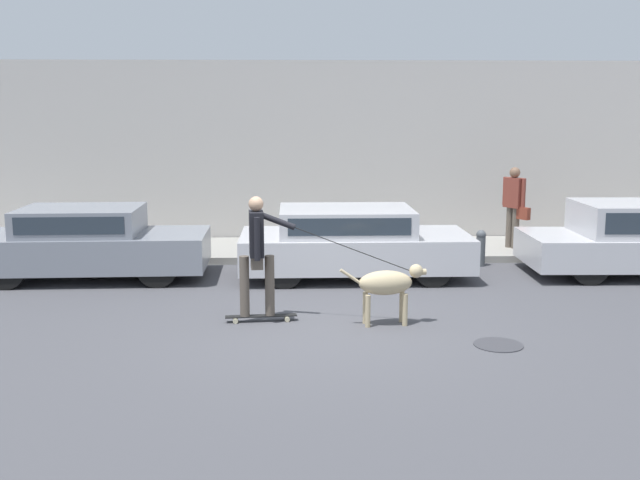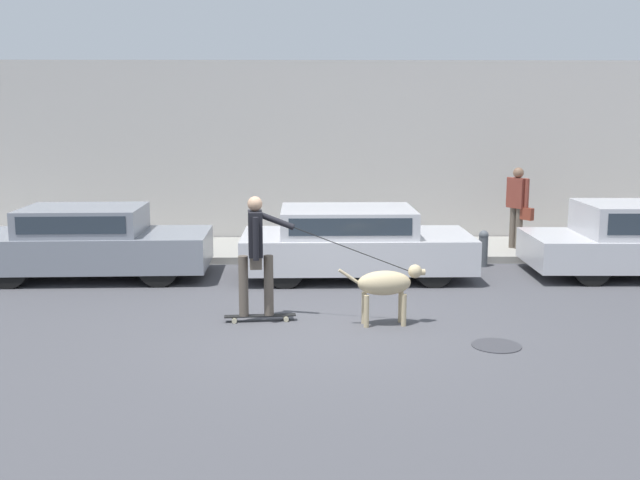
{
  "view_description": "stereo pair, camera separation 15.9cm",
  "coord_description": "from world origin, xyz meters",
  "px_view_note": "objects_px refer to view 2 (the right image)",
  "views": [
    {
      "loc": [
        -0.31,
        -9.59,
        2.86
      ],
      "look_at": [
        0.03,
        1.39,
        0.95
      ],
      "focal_mm": 42.0,
      "sensor_mm": 36.0,
      "label": 1
    },
    {
      "loc": [
        -0.15,
        -9.59,
        2.86
      ],
      "look_at": [
        0.03,
        1.39,
        0.95
      ],
      "focal_mm": 42.0,
      "sensor_mm": 36.0,
      "label": 2
    }
  ],
  "objects_px": {
    "parked_car_1": "(354,242)",
    "dog": "(386,284)",
    "parked_car_0": "(91,243)",
    "fire_hydrant": "(483,248)",
    "skateboarder": "(257,251)",
    "pedestrian_with_bag": "(518,204)"
  },
  "relations": [
    {
      "from": "pedestrian_with_bag",
      "to": "fire_hydrant",
      "type": "xyz_separation_m",
      "value": [
        -0.92,
        -1.12,
        -0.67
      ]
    },
    {
      "from": "dog",
      "to": "parked_car_1",
      "type": "bearing_deg",
      "value": 89.07
    },
    {
      "from": "parked_car_0",
      "to": "parked_car_1",
      "type": "xyz_separation_m",
      "value": [
        4.52,
        0.0,
        -0.0
      ]
    },
    {
      "from": "parked_car_1",
      "to": "dog",
      "type": "relative_size",
      "value": 3.35
    },
    {
      "from": "dog",
      "to": "pedestrian_with_bag",
      "type": "relative_size",
      "value": 0.73
    },
    {
      "from": "dog",
      "to": "pedestrian_with_bag",
      "type": "xyz_separation_m",
      "value": [
        3.11,
        4.9,
        0.47
      ]
    },
    {
      "from": "parked_car_0",
      "to": "pedestrian_with_bag",
      "type": "distance_m",
      "value": 8.13
    },
    {
      "from": "fire_hydrant",
      "to": "parked_car_1",
      "type": "bearing_deg",
      "value": -161.32
    },
    {
      "from": "skateboarder",
      "to": "pedestrian_with_bag",
      "type": "xyz_separation_m",
      "value": [
        4.86,
        4.71,
        0.04
      ]
    },
    {
      "from": "skateboarder",
      "to": "parked_car_1",
      "type": "bearing_deg",
      "value": 56.38
    },
    {
      "from": "parked_car_1",
      "to": "dog",
      "type": "xyz_separation_m",
      "value": [
        0.25,
        -2.96,
        -0.05
      ]
    },
    {
      "from": "parked_car_0",
      "to": "skateboarder",
      "type": "distance_m",
      "value": 4.12
    },
    {
      "from": "parked_car_0",
      "to": "fire_hydrant",
      "type": "relative_size",
      "value": 5.85
    },
    {
      "from": "dog",
      "to": "fire_hydrant",
      "type": "relative_size",
      "value": 1.74
    },
    {
      "from": "dog",
      "to": "pedestrian_with_bag",
      "type": "distance_m",
      "value": 5.83
    },
    {
      "from": "parked_car_1",
      "to": "fire_hydrant",
      "type": "distance_m",
      "value": 2.6
    },
    {
      "from": "skateboarder",
      "to": "pedestrian_with_bag",
      "type": "distance_m",
      "value": 6.77
    },
    {
      "from": "parked_car_1",
      "to": "dog",
      "type": "distance_m",
      "value": 2.97
    },
    {
      "from": "parked_car_1",
      "to": "fire_hydrant",
      "type": "relative_size",
      "value": 5.81
    },
    {
      "from": "fire_hydrant",
      "to": "pedestrian_with_bag",
      "type": "bearing_deg",
      "value": 50.49
    },
    {
      "from": "parked_car_0",
      "to": "fire_hydrant",
      "type": "bearing_deg",
      "value": 5.18
    },
    {
      "from": "parked_car_0",
      "to": "skateboarder",
      "type": "height_order",
      "value": "skateboarder"
    }
  ]
}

